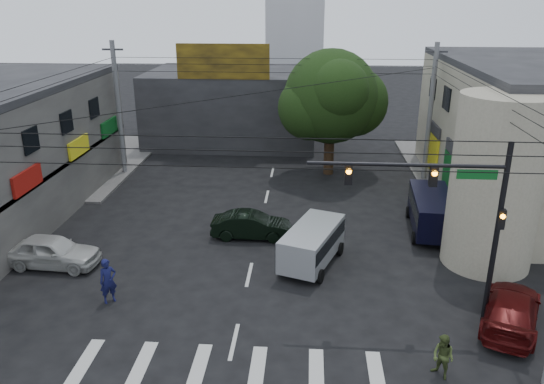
# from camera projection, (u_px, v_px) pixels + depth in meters

# --- Properties ---
(ground) EXTENTS (160.00, 160.00, 0.00)m
(ground) POSITION_uv_depth(u_px,v_px,m) (244.00, 298.00, 22.22)
(ground) COLOR black
(ground) RESTS_ON ground
(sidewalk_far_left) EXTENTS (16.00, 16.00, 0.15)m
(sidewalk_far_left) POSITION_uv_depth(u_px,v_px,m) (37.00, 162.00, 40.23)
(sidewalk_far_left) COLOR #514F4C
(sidewalk_far_left) RESTS_ON ground
(sidewalk_far_right) EXTENTS (16.00, 16.00, 0.15)m
(sidewalk_far_right) POSITION_uv_depth(u_px,v_px,m) (524.00, 172.00, 37.84)
(sidewalk_far_right) COLOR #514F4C
(sidewalk_far_right) RESTS_ON ground
(corner_column) EXTENTS (4.00, 4.00, 8.00)m
(corner_column) POSITION_uv_depth(u_px,v_px,m) (495.00, 183.00, 23.84)
(corner_column) COLOR gray
(corner_column) RESTS_ON ground
(building_far) EXTENTS (14.00, 10.00, 6.00)m
(building_far) POSITION_uv_depth(u_px,v_px,m) (234.00, 106.00, 45.77)
(building_far) COLOR #232326
(building_far) RESTS_ON ground
(billboard) EXTENTS (7.00, 0.30, 2.60)m
(billboard) POSITION_uv_depth(u_px,v_px,m) (223.00, 61.00, 39.69)
(billboard) COLOR olive
(billboard) RESTS_ON building_far
(street_tree) EXTENTS (6.40, 6.40, 8.70)m
(street_tree) POSITION_uv_depth(u_px,v_px,m) (331.00, 97.00, 35.96)
(street_tree) COLOR black
(street_tree) RESTS_ON ground
(traffic_gantry) EXTENTS (7.10, 0.35, 7.20)m
(traffic_gantry) POSITION_uv_depth(u_px,v_px,m) (454.00, 205.00, 19.08)
(traffic_gantry) COLOR black
(traffic_gantry) RESTS_ON ground
(utility_pole_far_left) EXTENTS (0.32, 0.32, 9.20)m
(utility_pole_far_left) POSITION_uv_depth(u_px,v_px,m) (119.00, 110.00, 36.29)
(utility_pole_far_left) COLOR #59595B
(utility_pole_far_left) RESTS_ON ground
(utility_pole_far_right) EXTENTS (0.32, 0.32, 9.20)m
(utility_pole_far_right) POSITION_uv_depth(u_px,v_px,m) (430.00, 114.00, 34.89)
(utility_pole_far_right) COLOR #59595B
(utility_pole_far_right) RESTS_ON ground
(dark_sedan) EXTENTS (1.45, 4.14, 1.36)m
(dark_sedan) POSITION_uv_depth(u_px,v_px,m) (251.00, 225.00, 27.61)
(dark_sedan) COLOR black
(dark_sedan) RESTS_ON ground
(white_compact) EXTENTS (2.34, 4.65, 1.51)m
(white_compact) POSITION_uv_depth(u_px,v_px,m) (52.00, 251.00, 24.63)
(white_compact) COLOR #B7B7B2
(white_compact) RESTS_ON ground
(maroon_sedan) EXTENTS (5.40, 6.18, 1.38)m
(maroon_sedan) POSITION_uv_depth(u_px,v_px,m) (511.00, 309.00, 20.18)
(maroon_sedan) COLOR #420909
(maroon_sedan) RESTS_ON ground
(silver_minivan) EXTENTS (5.53, 4.61, 1.88)m
(silver_minivan) POSITION_uv_depth(u_px,v_px,m) (312.00, 246.00, 24.71)
(silver_minivan) COLOR #A3A6AB
(silver_minivan) RESTS_ON ground
(navy_van) EXTENTS (5.42, 2.76, 2.04)m
(navy_van) POSITION_uv_depth(u_px,v_px,m) (431.00, 213.00, 28.24)
(navy_van) COLOR black
(navy_van) RESTS_ON ground
(traffic_officer) EXTENTS (1.16, 1.15, 1.93)m
(traffic_officer) POSITION_uv_depth(u_px,v_px,m) (108.00, 281.00, 21.65)
(traffic_officer) COLOR #12143F
(traffic_officer) RESTS_ON ground
(pedestrian_olive) EXTENTS (1.36, 1.36, 1.58)m
(pedestrian_olive) POSITION_uv_depth(u_px,v_px,m) (443.00, 357.00, 17.36)
(pedestrian_olive) COLOR #394721
(pedestrian_olive) RESTS_ON ground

